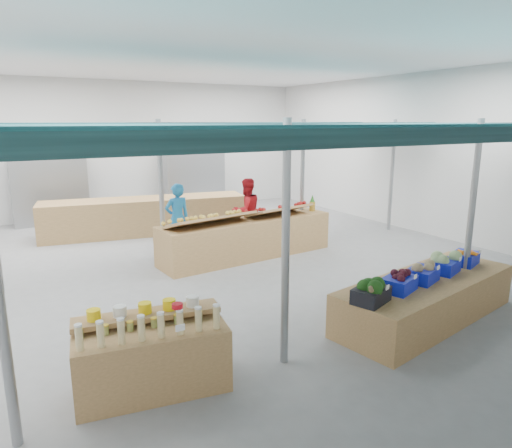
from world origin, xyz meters
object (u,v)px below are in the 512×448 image
object	(u,v)px
fruit_counter	(247,238)
vendor_right	(247,211)
bottle_shelf	(152,355)
vendor_left	(177,218)
veg_counter	(427,299)

from	to	relation	value
fruit_counter	vendor_right	bearing A→B (deg)	57.01
fruit_counter	vendor_right	world-z (taller)	vendor_right
fruit_counter	vendor_right	size ratio (longest dim) A/B	2.50
bottle_shelf	vendor_right	xyz separation A→B (m)	(4.02, 5.03, 0.39)
vendor_left	vendor_right	size ratio (longest dim) A/B	1.00
bottle_shelf	veg_counter	size ratio (longest dim) A/B	0.53
bottle_shelf	veg_counter	xyz separation A→B (m)	(4.18, -0.30, -0.08)
veg_counter	vendor_left	xyz separation A→B (m)	(-1.96, 5.33, 0.48)
bottle_shelf	fruit_counter	size ratio (longest dim) A/B	0.44
bottle_shelf	veg_counter	bearing A→B (deg)	5.53
veg_counter	vendor_left	size ratio (longest dim) A/B	2.08
bottle_shelf	fruit_counter	xyz separation A→B (m)	(3.42, 3.93, 0.02)
vendor_right	vendor_left	bearing A→B (deg)	-4.38
vendor_right	veg_counter	bearing A→B (deg)	87.39
veg_counter	vendor_right	world-z (taller)	vendor_right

